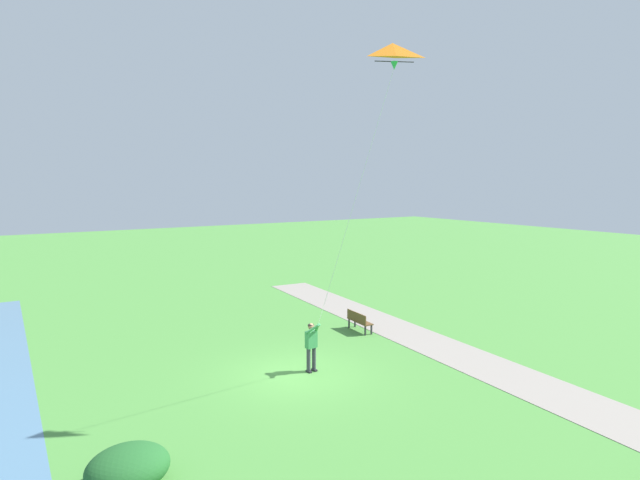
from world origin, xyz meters
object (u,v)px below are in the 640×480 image
object	(u,v)px
park_bench_near_walkway	(359,320)
lakeside_shrub	(128,468)
person_kite_flyer	(312,343)
flying_kite	(392,62)

from	to	relation	value
park_bench_near_walkway	lakeside_shrub	size ratio (longest dim) A/B	0.85
person_kite_flyer	park_bench_near_walkway	size ratio (longest dim) A/B	1.20
flying_kite	lakeside_shrub	xyz separation A→B (m)	(7.42, 0.28, -9.49)
flying_kite	park_bench_near_walkway	xyz separation A→B (m)	(-3.83, -6.63, -9.43)
park_bench_near_walkway	lakeside_shrub	bearing A→B (deg)	31.54
flying_kite	park_bench_near_walkway	distance (m)	12.15
lakeside_shrub	person_kite_flyer	bearing A→B (deg)	-151.29
park_bench_near_walkway	lakeside_shrub	xyz separation A→B (m)	(11.26, 6.91, -0.05)
person_kite_flyer	flying_kite	world-z (taller)	flying_kite
person_kite_flyer	park_bench_near_walkway	xyz separation A→B (m)	(-4.32, -3.11, -0.54)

